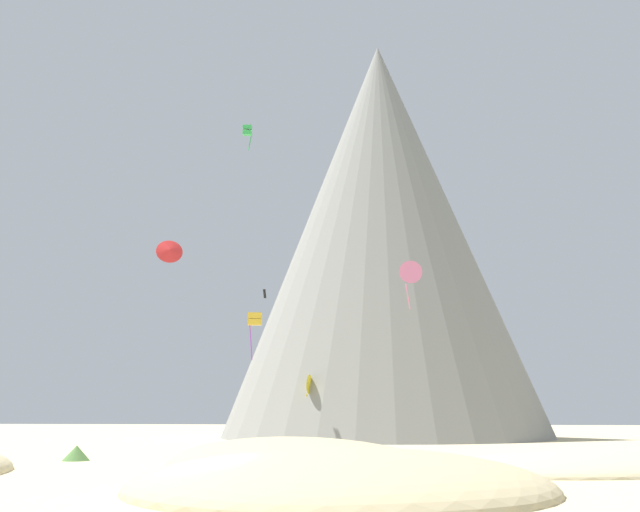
# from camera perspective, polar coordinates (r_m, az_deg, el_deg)

# --- Properties ---
(ground_plane) EXTENTS (400.00, 400.00, 0.00)m
(ground_plane) POSITION_cam_1_polar(r_m,az_deg,el_deg) (30.11, -9.30, -19.05)
(ground_plane) COLOR beige
(dune_foreground_right) EXTENTS (27.09, 27.07, 3.69)m
(dune_foreground_right) POSITION_cam_1_polar(r_m,az_deg,el_deg) (32.69, 1.53, -18.70)
(dune_foreground_right) COLOR #C6B284
(dune_foreground_right) RESTS_ON ground_plane
(dune_midground) EXTENTS (25.60, 26.39, 3.91)m
(dune_midground) POSITION_cam_1_polar(r_m,az_deg,el_deg) (43.81, -2.01, -17.22)
(dune_midground) COLOR #C6B284
(dune_midground) RESTS_ON ground_plane
(dune_back_low) EXTENTS (23.82, 19.55, 2.25)m
(dune_back_low) POSITION_cam_1_polar(r_m,az_deg,el_deg) (46.44, 21.15, -16.16)
(dune_back_low) COLOR beige
(dune_back_low) RESTS_ON ground_plane
(bush_near_right) EXTENTS (1.31, 1.31, 0.73)m
(bush_near_right) POSITION_cam_1_polar(r_m,az_deg,el_deg) (49.50, 6.56, -16.23)
(bush_near_right) COLOR #668C4C
(bush_near_right) RESTS_ON ground_plane
(bush_far_left) EXTENTS (2.87, 2.87, 0.75)m
(bush_far_left) POSITION_cam_1_polar(r_m,az_deg,el_deg) (44.45, 18.78, -16.03)
(bush_far_left) COLOR #668C4C
(bush_far_left) RESTS_ON ground_plane
(bush_near_left) EXTENTS (1.61, 1.61, 0.92)m
(bush_near_left) POSITION_cam_1_polar(r_m,az_deg,el_deg) (44.90, 8.46, -16.40)
(bush_near_left) COLOR #668C4C
(bush_near_left) RESTS_ON ground_plane
(bush_low_patch) EXTENTS (2.26, 2.26, 1.08)m
(bush_low_patch) POSITION_cam_1_polar(r_m,az_deg,el_deg) (37.42, -8.74, -17.00)
(bush_low_patch) COLOR #568442
(bush_low_patch) RESTS_ON ground_plane
(bush_mid_center) EXTENTS (2.80, 2.80, 1.10)m
(bush_mid_center) POSITION_cam_1_polar(r_m,az_deg,el_deg) (55.30, -19.43, -15.05)
(bush_mid_center) COLOR #568442
(bush_mid_center) RESTS_ON ground_plane
(rock_massif) EXTENTS (51.77, 51.77, 61.92)m
(rock_massif) POSITION_cam_1_polar(r_m,az_deg,el_deg) (106.74, 5.33, 1.33)
(rock_massif) COLOR gray
(rock_massif) RESTS_ON ground_plane
(kite_pink_low) EXTENTS (1.67, 0.41, 3.48)m
(kite_pink_low) POSITION_cam_1_polar(r_m,az_deg,el_deg) (49.64, 7.47, -1.38)
(kite_pink_low) COLOR pink
(kite_green_high) EXTENTS (0.93, 0.98, 2.63)m
(kite_green_high) POSITION_cam_1_polar(r_m,az_deg,el_deg) (67.97, -6.00, 10.24)
(kite_green_high) COLOR green
(kite_black_mid) EXTENTS (0.32, 0.66, 1.19)m
(kite_black_mid) POSITION_cam_1_polar(r_m,az_deg,el_deg) (84.80, -4.58, -3.11)
(kite_black_mid) COLOR black
(kite_red_mid) EXTENTS (2.29, 1.71, 2.06)m
(kite_red_mid) POSITION_cam_1_polar(r_m,az_deg,el_deg) (55.81, -12.29, 0.44)
(kite_red_mid) COLOR red
(kite_gold_low) EXTENTS (1.18, 1.21, 3.64)m
(kite_gold_low) POSITION_cam_1_polar(r_m,az_deg,el_deg) (53.65, -5.39, -5.22)
(kite_gold_low) COLOR gold
(kite_yellow_low) EXTENTS (0.75, 2.31, 5.78)m
(kite_yellow_low) POSITION_cam_1_polar(r_m,az_deg,el_deg) (84.28, -1.00, -10.53)
(kite_yellow_low) COLOR yellow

